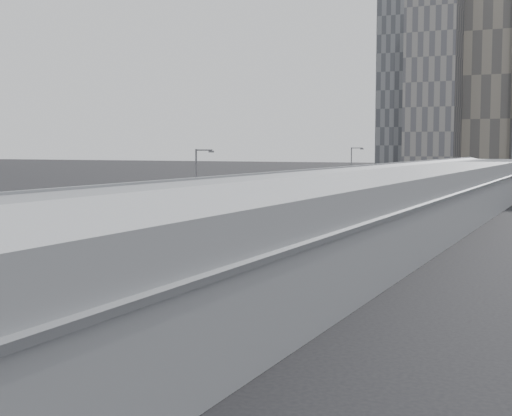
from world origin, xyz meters
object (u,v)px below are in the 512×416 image
Objects in this scene: bus_6 at (383,197)px; shipping_container at (379,189)px; bus_10 at (454,181)px; street_lamp_near at (198,188)px; bus_3 at (277,222)px; bus_2 at (225,235)px; bus_5 at (360,203)px; bus_7 at (411,193)px; bus_8 at (429,187)px; suv at (409,189)px; street_lamp_far at (352,172)px; bus_4 at (318,212)px; bus_9 at (442,184)px; bus_1 at (97,264)px.

shipping_container is at bearing 110.88° from bus_6.
street_lamp_near is (-6.44, -102.48, 3.48)m from bus_10.
street_lamp_near reaches higher than bus_3.
bus_2 reaches higher than bus_5.
bus_8 is at bearing 91.51° from bus_7.
bus_2 is 88.28m from suv.
bus_6 is (-0.60, 52.31, -0.01)m from bus_2.
bus_2 is 2.23× the size of suv.
street_lamp_far is (-5.41, 13.30, 3.69)m from bus_5.
bus_8 is at bearing 77.96° from street_lamp_far.
bus_4 is 2.11× the size of shipping_container.
street_lamp_far is (-5.86, -41.92, 3.75)m from bus_9.
street_lamp_far is at bearing 99.46° from bus_3.
bus_10 is (-0.21, 27.22, 0.04)m from bus_8.
street_lamp_far is at bearing -67.46° from suv.
bus_3 is 1.00× the size of bus_6.
bus_4 is 84.67m from bus_10.
bus_9 is at bearing 85.49° from bus_5.
street_lamp_far is at bearing 92.43° from bus_1.
bus_8 is 27.22m from bus_10.
bus_5 is at bearing -94.89° from bus_8.
bus_9 reaches higher than bus_7.
bus_7 is at bearing 87.46° from bus_1.
bus_7 is 0.97× the size of bus_9.
street_lamp_far is (-6.05, -28.39, 3.61)m from bus_8.
bus_10 reaches higher than shipping_container.
bus_5 is 26.47m from bus_7.
shipping_container is (-7.40, 35.34, -0.14)m from bus_5.
street_lamp_near is at bearing -104.19° from bus_5.
bus_4 reaches higher than bus_7.
bus_4 is at bearing 88.34° from bus_1.
bus_5 is 2.12× the size of suv.
bus_4 is at bearing -79.76° from street_lamp_far.
bus_8 is 0.97× the size of bus_10.
street_lamp_far is at bearing 169.76° from bus_6.
bus_4 is at bearing -86.80° from bus_6.
street_lamp_far is 1.49× the size of suv.
bus_9 is 13.69m from bus_10.
bus_9 is 1.37× the size of street_lamp_far.
bus_9 is at bearing 86.81° from bus_8.
bus_10 reaches higher than bus_7.
bus_8 is 1.50× the size of street_lamp_far.
bus_4 is 70.99m from bus_9.
street_lamp_near reaches higher than bus_6.
bus_4 reaches higher than bus_9.
street_lamp_far is (-5.95, 53.61, 3.60)m from bus_2.
bus_6 is at bearing 86.21° from bus_5.
bus_4 is 29.75m from street_lamp_far.
bus_1 is at bearing -63.68° from suv.
bus_4 is 1.12× the size of bus_7.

